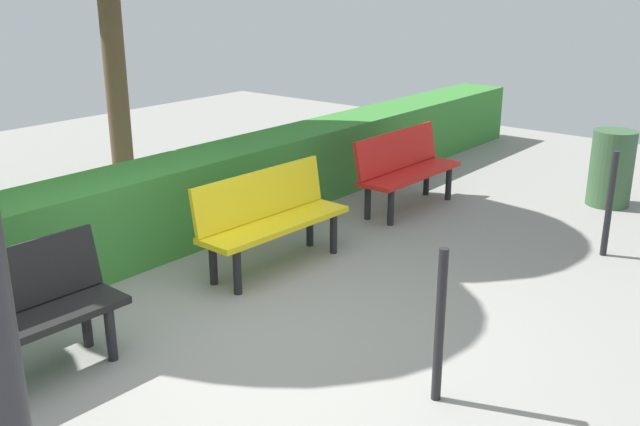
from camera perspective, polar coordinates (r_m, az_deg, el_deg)
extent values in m
plane|color=gray|center=(5.25, -5.80, -10.08)|extent=(16.72, 16.72, 0.00)
cube|color=red|center=(8.01, 7.23, 3.17)|extent=(1.49, 0.45, 0.05)
cube|color=red|center=(8.05, 6.16, 5.02)|extent=(1.48, 0.15, 0.42)
cylinder|color=black|center=(8.48, 10.20, 2.34)|extent=(0.07, 0.07, 0.39)
cylinder|color=black|center=(8.62, 8.48, 2.70)|extent=(0.07, 0.07, 0.39)
cylinder|color=black|center=(7.51, 5.66, 0.46)|extent=(0.07, 0.07, 0.39)
cylinder|color=black|center=(7.68, 3.82, 0.90)|extent=(0.07, 0.07, 0.39)
cube|color=yellow|center=(6.32, -3.51, -0.88)|extent=(1.54, 0.48, 0.05)
cube|color=yellow|center=(6.38, -4.77, 1.49)|extent=(1.52, 0.17, 0.42)
cylinder|color=black|center=(6.72, 1.09, -1.64)|extent=(0.07, 0.07, 0.39)
cylinder|color=black|center=(6.91, -0.81, -1.08)|extent=(0.07, 0.07, 0.39)
cylinder|color=black|center=(5.91, -6.60, -4.68)|extent=(0.07, 0.07, 0.39)
cylinder|color=black|center=(6.12, -8.50, -3.93)|extent=(0.07, 0.07, 0.39)
cube|color=black|center=(4.86, -24.11, -8.72)|extent=(1.64, 0.47, 0.05)
cylinder|color=black|center=(5.10, -16.32, -9.23)|extent=(0.07, 0.07, 0.39)
cylinder|color=black|center=(5.34, -18.12, -8.15)|extent=(0.07, 0.07, 0.39)
cube|color=#387F33|center=(7.10, -11.06, 0.95)|extent=(12.72, 0.70, 0.82)
cylinder|color=brown|center=(8.42, -16.03, 11.00)|extent=(0.25, 0.25, 3.03)
cylinder|color=black|center=(7.09, 22.06, 0.65)|extent=(0.06, 0.06, 1.00)
cylinder|color=black|center=(4.40, 9.51, -8.88)|extent=(0.06, 0.06, 1.00)
cylinder|color=#385938|center=(8.73, 22.18, 3.33)|extent=(0.48, 0.48, 0.86)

